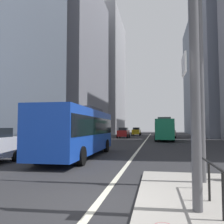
# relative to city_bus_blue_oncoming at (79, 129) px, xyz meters

# --- Properties ---
(ground_plane) EXTENTS (160.00, 160.00, 0.00)m
(ground_plane) POSITION_rel_city_bus_blue_oncoming_xyz_m (3.54, 10.76, -1.84)
(ground_plane) COLOR #28282B
(lane_centre_line) EXTENTS (0.20, 80.00, 0.01)m
(lane_centre_line) POSITION_rel_city_bus_blue_oncoming_xyz_m (3.54, 20.76, -1.83)
(lane_centre_line) COLOR beige
(lane_centre_line) RESTS_ON ground
(office_tower_left_mid) EXTENTS (10.79, 24.47, 33.00)m
(office_tower_left_mid) POSITION_rel_city_bus_blue_oncoming_xyz_m (-12.46, 33.35, 14.66)
(office_tower_left_mid) COLOR gray
(office_tower_left_mid) RESTS_ON ground
(office_tower_left_far) EXTENTS (13.11, 22.82, 38.62)m
(office_tower_left_far) POSITION_rel_city_bus_blue_oncoming_xyz_m (-12.46, 61.31, 17.48)
(office_tower_left_far) COLOR #9E9EA3
(office_tower_left_far) RESTS_ON ground
(office_tower_right_far) EXTENTS (11.23, 18.45, 33.67)m
(office_tower_right_far) POSITION_rel_city_bus_blue_oncoming_xyz_m (20.54, 62.08, 15.00)
(office_tower_right_far) COLOR slate
(office_tower_right_far) RESTS_ON ground
(city_bus_blue_oncoming) EXTENTS (2.85, 10.88, 3.40)m
(city_bus_blue_oncoming) POSITION_rel_city_bus_blue_oncoming_xyz_m (0.00, 0.00, 0.00)
(city_bus_blue_oncoming) COLOR blue
(city_bus_blue_oncoming) RESTS_ON ground
(city_bus_red_receding) EXTENTS (2.82, 10.66, 3.40)m
(city_bus_red_receding) POSITION_rel_city_bus_blue_oncoming_xyz_m (6.28, 21.50, -0.00)
(city_bus_red_receding) COLOR #198456
(city_bus_red_receding) RESTS_ON ground
(car_oncoming_mid) EXTENTS (2.16, 4.30, 1.94)m
(car_oncoming_mid) POSITION_rel_city_bus_blue_oncoming_xyz_m (0.45, 42.81, -0.85)
(car_oncoming_mid) COLOR gold
(car_oncoming_mid) RESTS_ON ground
(car_receding_near) EXTENTS (2.17, 4.35, 1.94)m
(car_receding_near) POSITION_rel_city_bus_blue_oncoming_xyz_m (5.95, 37.26, -0.85)
(car_receding_near) COLOR black
(car_receding_near) RESTS_ON ground
(car_receding_far) EXTENTS (2.09, 4.40, 1.94)m
(car_receding_far) POSITION_rel_city_bus_blue_oncoming_xyz_m (7.78, 32.30, -0.85)
(car_receding_far) COLOR #B2A899
(car_receding_far) RESTS_ON ground
(car_oncoming_far) EXTENTS (2.10, 4.12, 1.94)m
(car_oncoming_far) POSITION_rel_city_bus_blue_oncoming_xyz_m (-0.86, 28.74, -0.85)
(car_oncoming_far) COLOR maroon
(car_oncoming_far) RESTS_ON ground
(traffic_signal_gantry) EXTENTS (7.00, 0.65, 6.00)m
(traffic_signal_gantry) POSITION_rel_city_bus_blue_oncoming_xyz_m (3.55, -9.83, 2.32)
(traffic_signal_gantry) COLOR #515156
(traffic_signal_gantry) RESTS_ON median_island
(street_lamp_post) EXTENTS (5.50, 0.32, 8.00)m
(street_lamp_post) POSITION_rel_city_bus_blue_oncoming_xyz_m (6.59, -6.91, 3.45)
(street_lamp_post) COLOR #56565B
(street_lamp_post) RESTS_ON median_island
(pedestrian_railing) EXTENTS (0.06, 3.86, 0.98)m
(pedestrian_railing) POSITION_rel_city_bus_blue_oncoming_xyz_m (6.34, -9.64, -0.97)
(pedestrian_railing) COLOR black
(pedestrian_railing) RESTS_ON median_island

